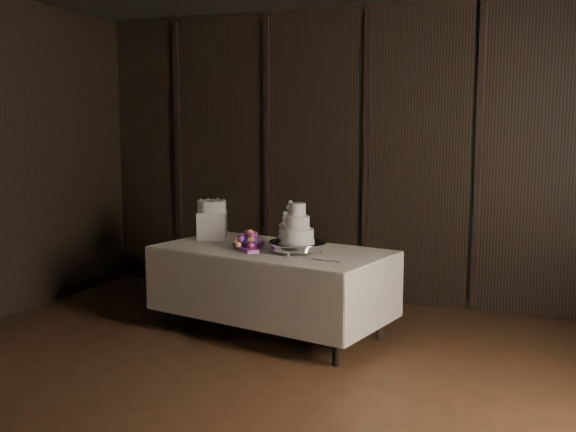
{
  "coord_description": "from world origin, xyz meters",
  "views": [
    {
      "loc": [
        1.81,
        -3.17,
        1.82
      ],
      "look_at": [
        -0.29,
        2.07,
        1.05
      ],
      "focal_mm": 42.0,
      "sensor_mm": 36.0,
      "label": 1
    }
  ],
  "objects_px": {
    "wedding_cake": "(294,227)",
    "box_pedestal": "(212,225)",
    "bouquet": "(249,241)",
    "display_table": "(272,287)",
    "small_cake": "(212,206)",
    "cake_stand": "(298,247)"
  },
  "relations": [
    {
      "from": "cake_stand",
      "to": "box_pedestal",
      "type": "relative_size",
      "value": 1.86
    },
    {
      "from": "display_table",
      "to": "cake_stand",
      "type": "distance_m",
      "value": 0.48
    },
    {
      "from": "display_table",
      "to": "small_cake",
      "type": "bearing_deg",
      "value": 170.99
    },
    {
      "from": "box_pedestal",
      "to": "small_cake",
      "type": "bearing_deg",
      "value": 0.0
    },
    {
      "from": "wedding_cake",
      "to": "box_pedestal",
      "type": "distance_m",
      "value": 1.04
    },
    {
      "from": "wedding_cake",
      "to": "small_cake",
      "type": "relative_size",
      "value": 1.21
    },
    {
      "from": "bouquet",
      "to": "display_table",
      "type": "bearing_deg",
      "value": 29.02
    },
    {
      "from": "bouquet",
      "to": "box_pedestal",
      "type": "height_order",
      "value": "box_pedestal"
    },
    {
      "from": "box_pedestal",
      "to": "wedding_cake",
      "type": "bearing_deg",
      "value": -20.7
    },
    {
      "from": "wedding_cake",
      "to": "small_cake",
      "type": "bearing_deg",
      "value": 153.1
    },
    {
      "from": "display_table",
      "to": "small_cake",
      "type": "relative_size",
      "value": 8.09
    },
    {
      "from": "display_table",
      "to": "wedding_cake",
      "type": "height_order",
      "value": "wedding_cake"
    },
    {
      "from": "box_pedestal",
      "to": "small_cake",
      "type": "xyz_separation_m",
      "value": [
        0.0,
        0.0,
        0.18
      ]
    },
    {
      "from": "bouquet",
      "to": "small_cake",
      "type": "xyz_separation_m",
      "value": [
        -0.55,
        0.36,
        0.24
      ]
    },
    {
      "from": "display_table",
      "to": "cake_stand",
      "type": "height_order",
      "value": "cake_stand"
    },
    {
      "from": "display_table",
      "to": "bouquet",
      "type": "height_order",
      "value": "bouquet"
    },
    {
      "from": "wedding_cake",
      "to": "box_pedestal",
      "type": "bearing_deg",
      "value": 153.1
    },
    {
      "from": "display_table",
      "to": "cake_stand",
      "type": "xyz_separation_m",
      "value": [
        0.27,
        -0.08,
        0.39
      ]
    },
    {
      "from": "display_table",
      "to": "wedding_cake",
      "type": "distance_m",
      "value": 0.62
    },
    {
      "from": "bouquet",
      "to": "box_pedestal",
      "type": "distance_m",
      "value": 0.67
    },
    {
      "from": "cake_stand",
      "to": "bouquet",
      "type": "bearing_deg",
      "value": -178.32
    },
    {
      "from": "cake_stand",
      "to": "wedding_cake",
      "type": "xyz_separation_m",
      "value": [
        -0.02,
        -0.01,
        0.17
      ]
    }
  ]
}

